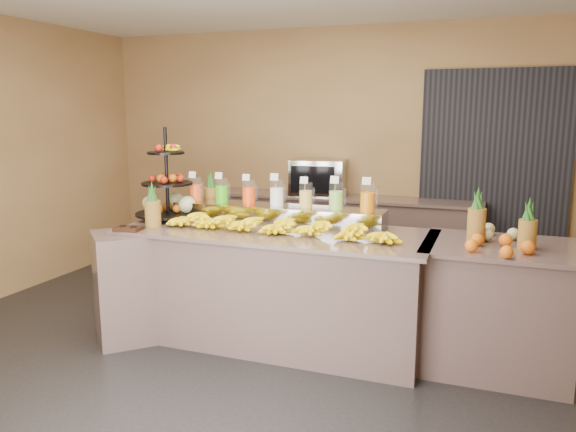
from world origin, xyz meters
The scene contains 20 objects.
ground centered at (0.00, 0.00, 0.00)m, with size 6.00×6.00×0.00m, color black.
room_envelope centered at (0.19, 0.79, 1.88)m, with size 6.04×5.02×2.82m.
buffet_counter centered at (-0.12, 0.26, 0.47)m, with size 2.75×1.25×0.93m.
right_counter centered at (1.70, 0.40, 0.47)m, with size 1.08×0.88×0.93m.
back_ledge centered at (0.00, 2.25, 0.47)m, with size 3.10×0.55×0.93m.
pitcher_tray centered at (-0.10, 0.58, 1.01)m, with size 1.85×0.30×0.15m, color gray.
juice_pitcher_orange_a centered at (-0.88, 0.58, 1.17)m, with size 0.11×0.12×0.28m.
juice_pitcher_green centered at (-0.62, 0.58, 1.17)m, with size 0.12×0.12×0.28m.
juice_pitcher_orange_b centered at (-0.36, 0.58, 1.17)m, with size 0.11×0.12×0.27m.
juice_pitcher_milk centered at (-0.10, 0.58, 1.18)m, with size 0.12×0.12×0.29m.
juice_pitcher_lemon centered at (0.16, 0.58, 1.17)m, with size 0.11×0.12×0.27m.
juice_pitcher_lime centered at (0.42, 0.58, 1.18)m, with size 0.12×0.12×0.29m.
juice_pitcher_orange_c centered at (0.68, 0.58, 1.18)m, with size 0.12×0.12×0.29m.
banana_heap centered at (0.03, 0.23, 1.00)m, with size 1.97×0.18×0.16m.
fruit_stand centered at (-1.04, 0.43, 1.14)m, with size 0.58×0.58×0.81m.
condiment_caddy centered at (-1.10, -0.12, 0.95)m, with size 0.20×0.15×0.03m, color black.
pineapple_left_a centered at (-0.98, 0.06, 1.07)m, with size 0.13×0.13×0.38m.
pineapple_left_b centered at (-0.84, 0.80, 1.08)m, with size 0.13×0.13×0.40m.
right_fruit_pile centered at (1.67, 0.28, 1.01)m, with size 0.47×0.45×0.25m.
oven_warmer centered at (-0.25, 2.25, 1.13)m, with size 0.60×0.42×0.40m, color gray.
Camera 1 is at (1.64, -3.78, 1.87)m, focal length 35.00 mm.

